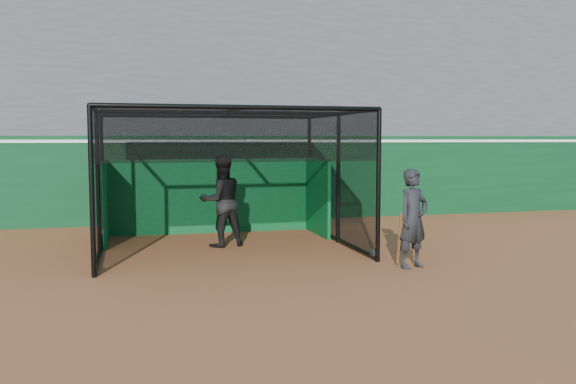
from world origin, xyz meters
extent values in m
plane|color=brown|center=(0.00, 0.00, 0.00)|extent=(120.00, 120.00, 0.00)
cube|color=#0A3A1A|center=(0.00, 8.50, 1.25)|extent=(50.00, 0.45, 2.50)
cube|color=white|center=(0.00, 8.50, 2.35)|extent=(50.00, 0.50, 0.08)
cube|color=#4C4C4F|center=(0.00, 12.38, 3.88)|extent=(50.00, 7.85, 7.75)
cube|color=#074D20|center=(-0.11, 6.34, 0.95)|extent=(5.22, 0.10, 1.90)
cylinder|color=black|center=(-2.78, 1.97, 0.11)|extent=(0.08, 0.22, 0.22)
cylinder|color=black|center=(2.56, 1.97, 0.11)|extent=(0.08, 0.22, 0.22)
cylinder|color=black|center=(-2.78, 6.26, 0.11)|extent=(0.08, 0.22, 0.22)
cylinder|color=black|center=(2.56, 6.26, 0.11)|extent=(0.08, 0.22, 0.22)
imported|color=black|center=(-0.16, 4.27, 1.03)|extent=(1.16, 0.99, 2.06)
imported|color=black|center=(2.97, 1.08, 0.93)|extent=(0.79, 0.66, 1.86)
cylinder|color=#593819|center=(2.72, 1.13, 0.55)|extent=(0.15, 0.38, 0.99)
camera|label=1|loc=(-2.17, -9.23, 2.42)|focal=38.00mm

